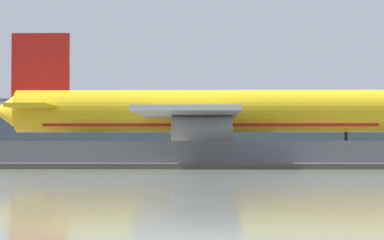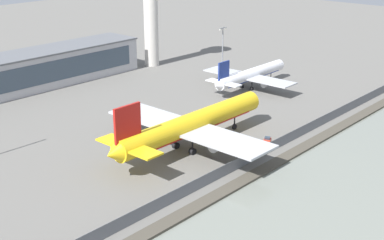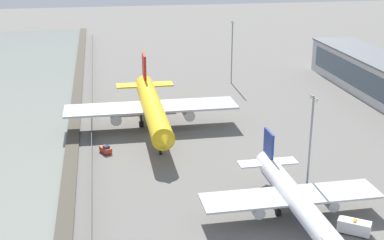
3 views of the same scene
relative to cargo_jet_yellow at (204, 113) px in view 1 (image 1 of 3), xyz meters
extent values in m
plane|color=#66635E|center=(5.89, 1.12, -5.79)|extent=(500.00, 500.00, 0.00)
cube|color=#474238|center=(5.89, -19.38, -5.54)|extent=(320.00, 3.00, 0.50)
cube|color=slate|center=(5.89, -14.88, -4.53)|extent=(280.00, 0.08, 2.52)
cylinder|color=slate|center=(5.89, -14.88, -4.53)|extent=(0.10, 0.10, 2.52)
cylinder|color=yellow|center=(0.71, 0.00, 0.21)|extent=(44.63, 5.01, 4.90)
cone|color=yellow|center=(-22.94, -0.06, 0.21)|extent=(3.19, 4.42, 4.41)
cube|color=red|center=(0.71, 0.00, -1.14)|extent=(37.93, 4.01, 0.88)
cube|color=#B7BABF|center=(-1.55, 10.70, -0.40)|extent=(9.87, 21.44, 0.49)
cube|color=#B7BABF|center=(-1.49, -10.71, -0.40)|extent=(9.87, 21.44, 0.49)
cylinder|color=#B7BABF|center=(-0.21, 8.99, -1.99)|extent=(6.25, 2.71, 2.69)
cylinder|color=#B7BABF|center=(-0.16, -8.99, -1.99)|extent=(6.25, 2.71, 2.69)
cube|color=red|center=(-18.92, -0.05, 5.11)|extent=(6.69, 0.60, 8.33)
cube|color=yellow|center=(-18.93, 3.88, 0.58)|extent=(4.48, 7.86, 0.39)
cube|color=yellow|center=(-18.91, -3.97, 0.58)|extent=(4.48, 7.86, 0.39)
cylinder|color=black|center=(16.32, 0.04, -3.67)|extent=(0.34, 0.34, 2.86)
cylinder|color=black|center=(16.32, 0.04, -5.10)|extent=(1.37, 0.54, 1.37)
cylinder|color=black|center=(-2.42, 2.56, -3.67)|extent=(0.39, 0.39, 2.86)
cylinder|color=black|center=(-2.42, 2.56, -5.10)|extent=(1.58, 1.11, 1.58)
cylinder|color=black|center=(-2.41, -2.58, -3.67)|extent=(0.39, 0.39, 2.86)
cylinder|color=black|center=(-2.41, -2.58, -5.10)|extent=(1.58, 1.11, 1.58)
cube|color=red|center=(13.32, -11.88, -5.04)|extent=(3.58, 2.84, 1.11)
cube|color=#283847|center=(13.68, -11.71, -4.24)|extent=(1.57, 1.64, 0.50)
cylinder|color=black|center=(13.91, -10.84, -5.44)|extent=(0.73, 0.51, 0.70)
cylinder|color=black|center=(14.51, -12.06, -5.44)|extent=(0.73, 0.51, 0.70)
cylinder|color=black|center=(12.13, -11.71, -5.44)|extent=(0.73, 0.51, 0.70)
cylinder|color=black|center=(12.73, -12.93, -5.44)|extent=(0.73, 0.51, 0.70)
cube|color=#B2B2B7|center=(-5.76, 70.19, -0.36)|extent=(93.73, 14.29, 10.85)
cube|color=#3D4C5B|center=(-5.76, 62.97, 0.18)|extent=(86.23, 0.16, 6.51)
cube|color=#5B5E63|center=(-5.76, 70.19, 5.31)|extent=(94.33, 14.89, 0.50)
camera|label=1|loc=(0.32, -86.05, -3.59)|focal=70.00mm
camera|label=2|loc=(-84.30, -76.05, 42.31)|focal=50.00mm
camera|label=3|loc=(125.13, -12.06, 40.34)|focal=50.00mm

